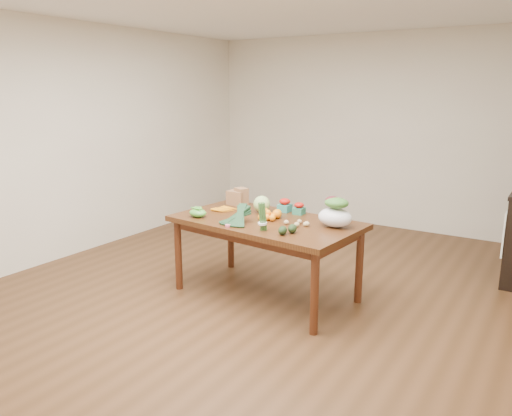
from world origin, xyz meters
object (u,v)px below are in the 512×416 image
Objects in this scene: cabbage at (262,204)px; salad_bag at (335,214)px; dining_table at (266,258)px; paper_bag at (237,196)px; asparagus_bundle at (263,216)px; kale_bunch at (235,216)px; mandarin_cluster at (268,214)px.

cabbage is 0.83m from salad_bag.
paper_bag reaches higher than dining_table.
asparagus_bundle is (0.35, -0.55, 0.04)m from cabbage.
salad_bag is (1.22, -0.25, 0.03)m from paper_bag.
dining_table is 4.28× the size of kale_bunch.
cabbage is 0.66× the size of asparagus_bundle.
paper_bag reaches higher than mandarin_cluster.
paper_bag is (-0.58, 0.37, 0.46)m from dining_table.
salad_bag is at bearing -7.50° from cabbage.
dining_table is 0.42m from mandarin_cluster.
kale_bunch is 1.60× the size of asparagus_bundle.
mandarin_cluster is 0.59× the size of salad_bag.
mandarin_cluster is at bearing 71.23° from dining_table.
salad_bag is at bearing 32.64° from kale_bunch.
asparagus_bundle is at bearing -58.07° from dining_table.
paper_bag is 1.25m from salad_bag.
salad_bag is (0.63, 0.10, 0.07)m from mandarin_cluster.
asparagus_bundle is at bearing -43.05° from paper_bag.
dining_table is at bearing -50.22° from cabbage.
kale_bunch is at bearing 178.40° from asparagus_bundle.
mandarin_cluster is (0.20, -0.21, -0.03)m from cabbage.
dining_table is 0.82m from salad_bag.
mandarin_cluster is (0.59, -0.35, -0.04)m from paper_bag.
kale_bunch is at bearing -116.72° from mandarin_cluster.
asparagus_bundle is 0.82× the size of salad_bag.
salad_bag reaches higher than kale_bunch.
cabbage is 0.66m from asparagus_bundle.
asparagus_bundle reaches higher than salad_bag.
paper_bag is 1.41× the size of mandarin_cluster.
paper_bag is 0.83× the size of salad_bag.
salad_bag reaches higher than paper_bag.
asparagus_bundle is 0.65m from salad_bag.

